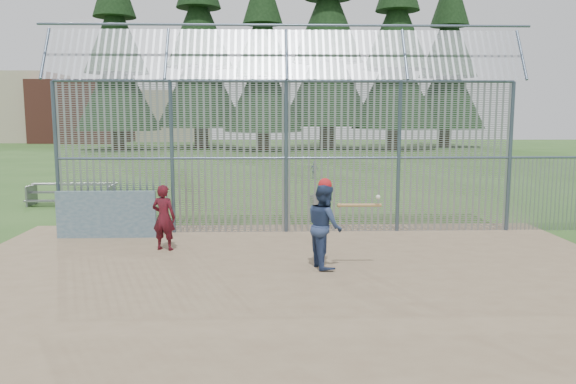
{
  "coord_description": "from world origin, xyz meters",
  "views": [
    {
      "loc": [
        -0.43,
        -11.3,
        3.13
      ],
      "look_at": [
        0.0,
        2.0,
        1.3
      ],
      "focal_mm": 35.0,
      "sensor_mm": 36.0,
      "label": 1
    }
  ],
  "objects_px": {
    "dugout_wall": "(106,214)",
    "batter": "(325,226)",
    "trash_can": "(318,208)",
    "bleacher": "(72,193)",
    "onlooker": "(164,217)"
  },
  "relations": [
    {
      "from": "trash_can",
      "to": "bleacher",
      "type": "xyz_separation_m",
      "value": [
        -8.39,
        3.15,
        0.03
      ]
    },
    {
      "from": "batter",
      "to": "onlooker",
      "type": "bearing_deg",
      "value": 51.21
    },
    {
      "from": "trash_can",
      "to": "batter",
      "type": "bearing_deg",
      "value": -93.61
    },
    {
      "from": "onlooker",
      "to": "trash_can",
      "type": "distance_m",
      "value": 5.4
    },
    {
      "from": "bleacher",
      "to": "batter",
      "type": "bearing_deg",
      "value": -46.44
    },
    {
      "from": "dugout_wall",
      "to": "trash_can",
      "type": "bearing_deg",
      "value": 22.6
    },
    {
      "from": "dugout_wall",
      "to": "bleacher",
      "type": "height_order",
      "value": "dugout_wall"
    },
    {
      "from": "onlooker",
      "to": "trash_can",
      "type": "height_order",
      "value": "onlooker"
    },
    {
      "from": "dugout_wall",
      "to": "batter",
      "type": "relative_size",
      "value": 1.45
    },
    {
      "from": "batter",
      "to": "trash_can",
      "type": "relative_size",
      "value": 2.11
    },
    {
      "from": "trash_can",
      "to": "bleacher",
      "type": "bearing_deg",
      "value": 159.42
    },
    {
      "from": "onlooker",
      "to": "batter",
      "type": "bearing_deg",
      "value": 170.37
    },
    {
      "from": "dugout_wall",
      "to": "batter",
      "type": "height_order",
      "value": "batter"
    },
    {
      "from": "batter",
      "to": "onlooker",
      "type": "relative_size",
      "value": 1.13
    },
    {
      "from": "batter",
      "to": "trash_can",
      "type": "height_order",
      "value": "batter"
    }
  ]
}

